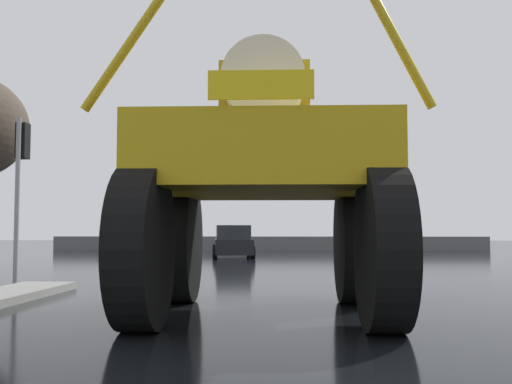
% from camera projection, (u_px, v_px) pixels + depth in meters
% --- Properties ---
extents(ground_plane, '(120.00, 120.00, 0.00)m').
position_uv_depth(ground_plane, '(246.00, 271.00, 19.17)').
color(ground_plane, black).
extents(oversize_sprayer, '(4.47, 5.27, 4.91)m').
position_uv_depth(oversize_sprayer, '(265.00, 182.00, 9.21)').
color(oversize_sprayer, black).
rests_on(oversize_sprayer, ground).
extents(sedan_ahead, '(2.32, 4.30, 1.52)m').
position_uv_depth(sedan_ahead, '(233.00, 242.00, 28.51)').
color(sedan_ahead, black).
rests_on(sedan_ahead, ground).
extents(traffic_signal_near_left, '(0.24, 0.54, 3.90)m').
position_uv_depth(traffic_signal_near_left, '(21.00, 163.00, 14.14)').
color(traffic_signal_near_left, gray).
rests_on(traffic_signal_near_left, ground).
extents(traffic_signal_near_right, '(0.24, 0.54, 3.49)m').
position_uv_depth(traffic_signal_near_right, '(399.00, 174.00, 13.65)').
color(traffic_signal_near_right, gray).
rests_on(traffic_signal_near_right, ground).
extents(traffic_signal_far_left, '(0.24, 0.55, 3.32)m').
position_uv_depth(traffic_signal_far_left, '(149.00, 210.00, 32.99)').
color(traffic_signal_far_left, gray).
rests_on(traffic_signal_far_left, ground).
extents(roadside_barrier, '(27.61, 0.24, 0.90)m').
position_uv_depth(roadside_barrier, '(267.00, 244.00, 38.26)').
color(roadside_barrier, '#59595B').
rests_on(roadside_barrier, ground).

